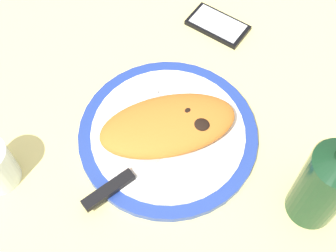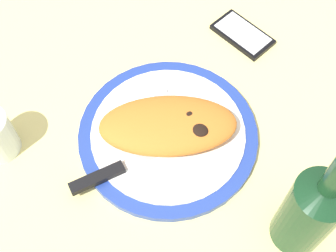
{
  "view_description": "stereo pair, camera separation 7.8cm",
  "coord_description": "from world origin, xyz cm",
  "px_view_note": "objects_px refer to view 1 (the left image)",
  "views": [
    {
      "loc": [
        2.02,
        39.76,
        71.46
      ],
      "look_at": [
        0.0,
        0.0,
        3.76
      ],
      "focal_mm": 48.57,
      "sensor_mm": 36.0,
      "label": 1
    },
    {
      "loc": [
        -5.81,
        39.38,
        71.46
      ],
      "look_at": [
        0.0,
        0.0,
        3.76
      ],
      "focal_mm": 48.57,
      "sensor_mm": 36.0,
      "label": 2
    }
  ],
  "objects_px": {
    "knife": "(124,180)",
    "smartphone": "(218,25)",
    "fork": "(169,98)",
    "wine_bottle": "(327,183)",
    "plate": "(168,134)",
    "calzone": "(171,124)"
  },
  "relations": [
    {
      "from": "fork",
      "to": "smartphone",
      "type": "relative_size",
      "value": 1.11
    },
    {
      "from": "fork",
      "to": "wine_bottle",
      "type": "xyz_separation_m",
      "value": [
        -0.22,
        0.22,
        0.08
      ]
    },
    {
      "from": "knife",
      "to": "smartphone",
      "type": "relative_size",
      "value": 1.41
    },
    {
      "from": "plate",
      "to": "fork",
      "type": "height_order",
      "value": "fork"
    },
    {
      "from": "calzone",
      "to": "wine_bottle",
      "type": "relative_size",
      "value": 1.01
    },
    {
      "from": "plate",
      "to": "calzone",
      "type": "height_order",
      "value": "calzone"
    },
    {
      "from": "fork",
      "to": "knife",
      "type": "distance_m",
      "value": 0.18
    },
    {
      "from": "fork",
      "to": "wine_bottle",
      "type": "bearing_deg",
      "value": 135.69
    },
    {
      "from": "knife",
      "to": "wine_bottle",
      "type": "bearing_deg",
      "value": 169.97
    },
    {
      "from": "calzone",
      "to": "wine_bottle",
      "type": "distance_m",
      "value": 0.27
    },
    {
      "from": "calzone",
      "to": "fork",
      "type": "relative_size",
      "value": 1.67
    },
    {
      "from": "smartphone",
      "to": "plate",
      "type": "bearing_deg",
      "value": 65.57
    },
    {
      "from": "plate",
      "to": "knife",
      "type": "distance_m",
      "value": 0.12
    },
    {
      "from": "plate",
      "to": "calzone",
      "type": "distance_m",
      "value": 0.03
    },
    {
      "from": "fork",
      "to": "knife",
      "type": "bearing_deg",
      "value": 62.69
    },
    {
      "from": "plate",
      "to": "smartphone",
      "type": "xyz_separation_m",
      "value": [
        -0.12,
        -0.26,
        -0.0
      ]
    },
    {
      "from": "knife",
      "to": "wine_bottle",
      "type": "xyz_separation_m",
      "value": [
        -0.3,
        0.05,
        0.08
      ]
    },
    {
      "from": "calzone",
      "to": "knife",
      "type": "height_order",
      "value": "calzone"
    },
    {
      "from": "plate",
      "to": "smartphone",
      "type": "height_order",
      "value": "plate"
    },
    {
      "from": "knife",
      "to": "wine_bottle",
      "type": "relative_size",
      "value": 0.76
    },
    {
      "from": "calzone",
      "to": "knife",
      "type": "bearing_deg",
      "value": 47.7
    },
    {
      "from": "plate",
      "to": "calzone",
      "type": "relative_size",
      "value": 1.24
    }
  ]
}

